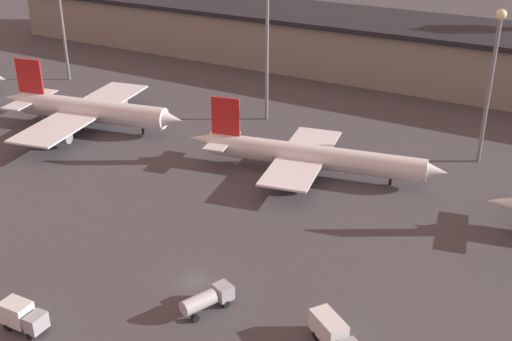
{
  "coord_description": "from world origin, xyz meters",
  "views": [
    {
      "loc": [
        40.37,
        -54.84,
        47.24
      ],
      "look_at": [
        -3.67,
        21.66,
        6.0
      ],
      "focal_mm": 45.0,
      "sensor_mm": 36.0,
      "label": 1
    }
  ],
  "objects_px": {
    "airplane_2": "(311,156)",
    "service_vehicle_4": "(22,316)",
    "airplane_1": "(89,110)",
    "service_vehicle_3": "(207,299)",
    "service_vehicle_1": "(334,334)"
  },
  "relations": [
    {
      "from": "airplane_1",
      "to": "service_vehicle_4",
      "type": "relative_size",
      "value": 7.42
    },
    {
      "from": "service_vehicle_4",
      "to": "airplane_1",
      "type": "bearing_deg",
      "value": 124.41
    },
    {
      "from": "airplane_2",
      "to": "service_vehicle_1",
      "type": "xyz_separation_m",
      "value": [
        21.43,
        -38.94,
        -1.48
      ]
    },
    {
      "from": "airplane_1",
      "to": "service_vehicle_3",
      "type": "bearing_deg",
      "value": -46.37
    },
    {
      "from": "service_vehicle_1",
      "to": "service_vehicle_3",
      "type": "distance_m",
      "value": 15.67
    },
    {
      "from": "service_vehicle_1",
      "to": "service_vehicle_3",
      "type": "relative_size",
      "value": 1.1
    },
    {
      "from": "airplane_2",
      "to": "airplane_1",
      "type": "bearing_deg",
      "value": 171.64
    },
    {
      "from": "airplane_2",
      "to": "service_vehicle_4",
      "type": "bearing_deg",
      "value": -112.09
    },
    {
      "from": "airplane_1",
      "to": "service_vehicle_4",
      "type": "bearing_deg",
      "value": -64.8
    },
    {
      "from": "airplane_2",
      "to": "service_vehicle_1",
      "type": "relative_size",
      "value": 5.9
    },
    {
      "from": "service_vehicle_1",
      "to": "service_vehicle_4",
      "type": "bearing_deg",
      "value": -120.92
    },
    {
      "from": "service_vehicle_3",
      "to": "service_vehicle_4",
      "type": "height_order",
      "value": "service_vehicle_4"
    },
    {
      "from": "service_vehicle_3",
      "to": "service_vehicle_4",
      "type": "xyz_separation_m",
      "value": [
        -16.13,
        -13.24,
        0.29
      ]
    },
    {
      "from": "service_vehicle_1",
      "to": "airplane_1",
      "type": "bearing_deg",
      "value": -173.46
    },
    {
      "from": "service_vehicle_4",
      "to": "service_vehicle_1",
      "type": "bearing_deg",
      "value": 22.79
    }
  ]
}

